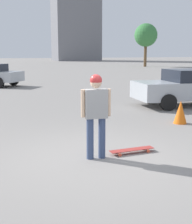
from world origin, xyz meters
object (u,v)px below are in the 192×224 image
Objects in this scene: skateboard at (132,150)px; car_parked_near at (190,87)px; person at (96,109)px; traffic_cone at (180,112)px.

car_parked_near is (4.77, -4.83, 0.68)m from skateboard.
person reaches higher than car_parked_near.
skateboard is 0.22× the size of car_parked_near.
traffic_cone is at bearing 37.74° from person.
car_parked_near is at bearing -137.90° from skateboard.
person is 7.45m from car_parked_near.
person reaches higher than skateboard.
person is 1.25m from skateboard.
skateboard is 6.83m from car_parked_near.
person is at bearing 44.87° from car_parked_near.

